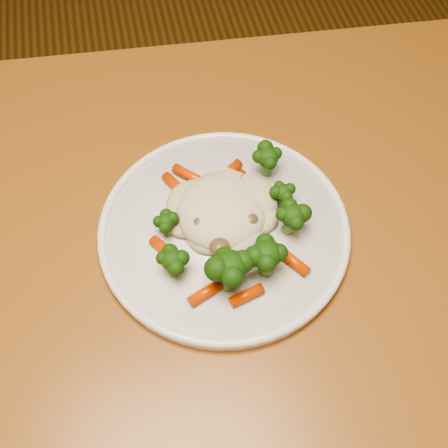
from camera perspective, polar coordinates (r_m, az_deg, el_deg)
The scene contains 3 objects.
dining_table at distance 0.73m, azimuth 5.18°, elevation -7.12°, with size 1.14×0.81×0.75m.
plate at distance 0.64m, azimuth 0.00°, elevation -0.68°, with size 0.28×0.28×0.01m, color silver.
meal at distance 0.61m, azimuth 0.79°, elevation 0.38°, with size 0.18×0.20×0.05m.
Camera 1 is at (-0.34, -0.48, 1.29)m, focal length 45.00 mm.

